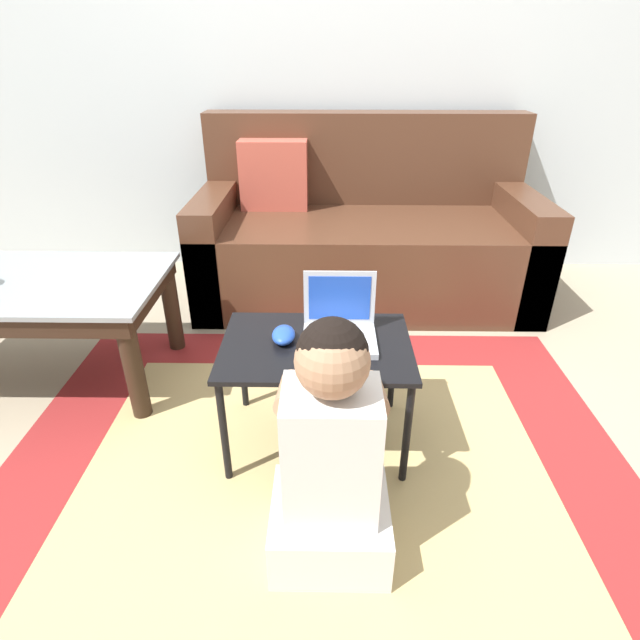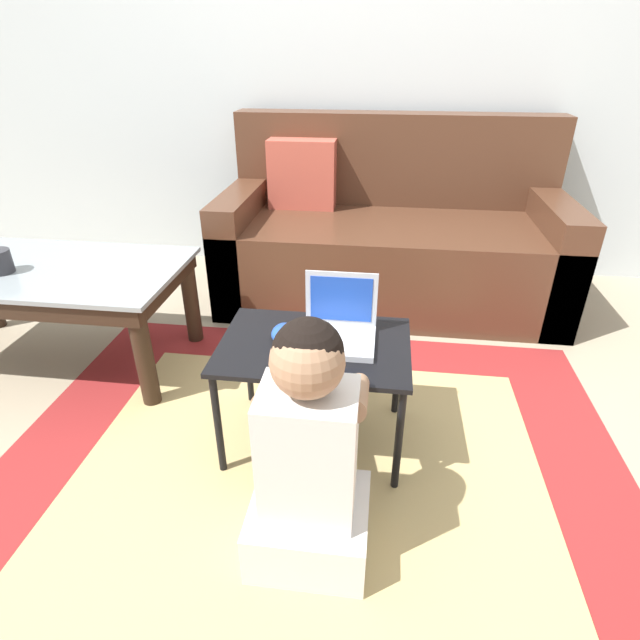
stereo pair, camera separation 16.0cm
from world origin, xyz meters
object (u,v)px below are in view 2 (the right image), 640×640
object	(u,v)px
coffee_table	(44,282)
person_seated	(309,460)
couch	(389,240)
laptop	(339,331)
laptop_desk	(315,355)
computer_mouse	(283,333)

from	to	relation	value
coffee_table	person_seated	xyz separation A→B (m)	(1.22, -0.80, -0.06)
couch	coffee_table	size ratio (longest dim) A/B	1.54
laptop	person_seated	xyz separation A→B (m)	(-0.03, -0.46, -0.11)
couch	laptop_desk	xyz separation A→B (m)	(-0.23, -1.26, 0.04)
laptop_desk	computer_mouse	distance (m)	0.13
couch	computer_mouse	bearing A→B (deg)	-105.14
couch	person_seated	distance (m)	1.70
laptop_desk	laptop	world-z (taller)	laptop
computer_mouse	laptop_desk	bearing A→B (deg)	-10.38
computer_mouse	person_seated	size ratio (longest dim) A/B	0.16
laptop	person_seated	world-z (taller)	person_seated
coffee_table	laptop	size ratio (longest dim) A/B	4.89
computer_mouse	person_seated	xyz separation A→B (m)	(0.15, -0.45, -0.10)
laptop_desk	computer_mouse	world-z (taller)	computer_mouse
coffee_table	computer_mouse	size ratio (longest dim) A/B	10.07
person_seated	laptop	bearing A→B (deg)	86.53
coffee_table	laptop	xyz separation A→B (m)	(1.25, -0.34, 0.06)
laptop_desk	laptop	size ratio (longest dim) A/B	2.61
laptop	coffee_table	bearing A→B (deg)	164.75
coffee_table	person_seated	distance (m)	1.47
couch	computer_mouse	size ratio (longest dim) A/B	15.46
couch	computer_mouse	xyz separation A→B (m)	(-0.33, -1.24, 0.11)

